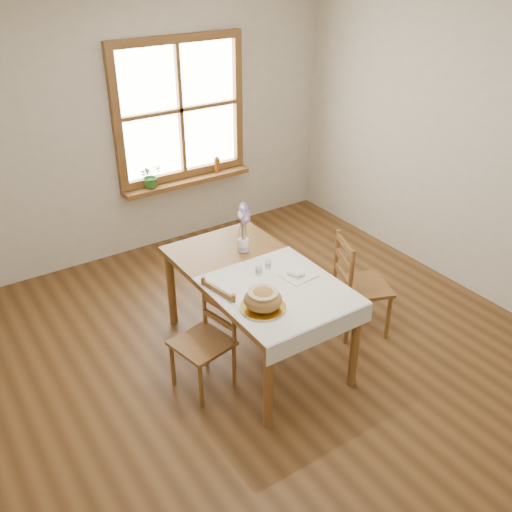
{
  "coord_description": "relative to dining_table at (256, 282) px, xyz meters",
  "views": [
    {
      "loc": [
        -2.07,
        -2.83,
        3.02
      ],
      "look_at": [
        0.0,
        0.3,
        0.9
      ],
      "focal_mm": 40.0,
      "sensor_mm": 36.0,
      "label": 1
    }
  ],
  "objects": [
    {
      "name": "window_sill",
      "position": [
        0.5,
        2.1,
        0.03
      ],
      "size": [
        1.46,
        0.2,
        0.05
      ],
      "color": "brown",
      "rests_on": "ground"
    },
    {
      "name": "room_walls",
      "position": [
        0.0,
        -0.3,
        1.04
      ],
      "size": [
        4.6,
        5.1,
        2.65
      ],
      "color": "beige",
      "rests_on": "ground"
    },
    {
      "name": "eggs",
      "position": [
        0.24,
        -0.23,
        0.13
      ],
      "size": [
        0.2,
        0.18,
        0.04
      ],
      "primitive_type": null,
      "rotation": [
        0.0,
        0.0,
        0.1
      ],
      "color": "white",
      "rests_on": "egg_napkin"
    },
    {
      "name": "ground",
      "position": [
        0.0,
        -0.3,
        -0.66
      ],
      "size": [
        5.0,
        5.0,
        0.0
      ],
      "primitive_type": "plane",
      "color": "brown",
      "rests_on": "ground"
    },
    {
      "name": "lavender_bouquet",
      "position": [
        0.1,
        0.35,
        0.34
      ],
      "size": [
        0.17,
        0.17,
        0.31
      ],
      "primitive_type": null,
      "color": "#78579B",
      "rests_on": "flower_vase"
    },
    {
      "name": "potted_plant",
      "position": [
        0.08,
        2.1,
        0.15
      ],
      "size": [
        0.27,
        0.29,
        0.2
      ],
      "primitive_type": "imported",
      "rotation": [
        0.0,
        0.0,
        0.17
      ],
      "color": "#2E6829",
      "rests_on": "window_sill"
    },
    {
      "name": "amber_bottle",
      "position": [
        0.88,
        2.1,
        0.14
      ],
      "size": [
        0.06,
        0.06,
        0.18
      ],
      "primitive_type": "cylinder",
      "rotation": [
        0.0,
        0.0,
        -0.0
      ],
      "color": "#A1531D",
      "rests_on": "window_sill"
    },
    {
      "name": "egg_napkin",
      "position": [
        0.24,
        -0.23,
        0.1
      ],
      "size": [
        0.26,
        0.22,
        0.01
      ],
      "primitive_type": "cube",
      "rotation": [
        0.0,
        0.0,
        0.1
      ],
      "color": "white",
      "rests_on": "table_linen"
    },
    {
      "name": "bread_loaf",
      "position": [
        -0.23,
        -0.44,
        0.19
      ],
      "size": [
        0.27,
        0.27,
        0.15
      ],
      "primitive_type": "ellipsoid",
      "color": "#B3853F",
      "rests_on": "bread_plate"
    },
    {
      "name": "dining_table",
      "position": [
        0.0,
        0.0,
        0.0
      ],
      "size": [
        0.9,
        1.6,
        0.75
      ],
      "color": "brown",
      "rests_on": "ground"
    },
    {
      "name": "flower_vase",
      "position": [
        0.1,
        0.35,
        0.14
      ],
      "size": [
        0.11,
        0.11,
        0.1
      ],
      "primitive_type": "cylinder",
      "rotation": [
        0.0,
        0.0,
        0.17
      ],
      "color": "silver",
      "rests_on": "dining_table"
    },
    {
      "name": "bread_plate",
      "position": [
        -0.23,
        -0.44,
        0.1
      ],
      "size": [
        0.4,
        0.4,
        0.02
      ],
      "primitive_type": "cylinder",
      "rotation": [
        0.0,
        0.0,
        0.37
      ],
      "color": "silver",
      "rests_on": "table_linen"
    },
    {
      "name": "window",
      "position": [
        0.5,
        2.17,
        0.79
      ],
      "size": [
        1.46,
        0.08,
        1.46
      ],
      "color": "brown",
      "rests_on": "ground"
    },
    {
      "name": "chair_left",
      "position": [
        -0.56,
        -0.13,
        -0.25
      ],
      "size": [
        0.47,
        0.46,
        0.82
      ],
      "primitive_type": null,
      "rotation": [
        0.0,
        0.0,
        -1.37
      ],
      "color": "brown",
      "rests_on": "ground"
    },
    {
      "name": "chair_right",
      "position": [
        0.92,
        -0.24,
        -0.22
      ],
      "size": [
        0.56,
        0.55,
        0.9
      ],
      "primitive_type": null,
      "rotation": [
        0.0,
        0.0,
        1.19
      ],
      "color": "brown",
      "rests_on": "ground"
    },
    {
      "name": "table_linen",
      "position": [
        0.0,
        -0.3,
        0.09
      ],
      "size": [
        0.91,
        0.99,
        0.01
      ],
      "primitive_type": "cube",
      "color": "white",
      "rests_on": "dining_table"
    },
    {
      "name": "salt_shaker",
      "position": [
        -0.0,
        -0.05,
        0.14
      ],
      "size": [
        0.06,
        0.06,
        0.1
      ],
      "primitive_type": "cylinder",
      "rotation": [
        0.0,
        0.0,
        0.18
      ],
      "color": "silver",
      "rests_on": "table_linen"
    },
    {
      "name": "pepper_shaker",
      "position": [
        0.11,
        -0.01,
        0.14
      ],
      "size": [
        0.06,
        0.06,
        0.09
      ],
      "primitive_type": "cylinder",
      "rotation": [
        0.0,
        0.0,
        -0.3
      ],
      "color": "silver",
      "rests_on": "table_linen"
    }
  ]
}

